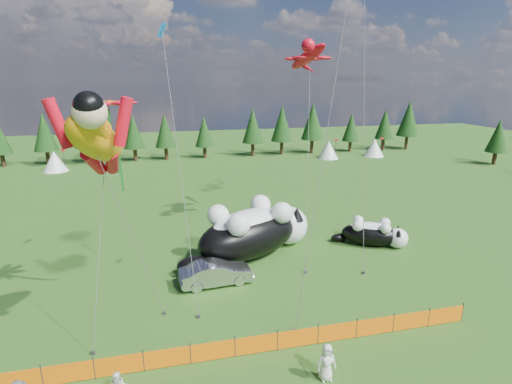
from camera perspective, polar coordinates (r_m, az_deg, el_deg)
ground at (r=22.25m, az=-1.81°, el=-17.45°), size 160.00×160.00×0.00m
safety_fence at (r=19.56m, az=0.07°, el=-20.92°), size 22.06×0.06×1.10m
tree_line at (r=63.87m, az=-10.08°, el=8.24°), size 90.00×4.00×8.00m
festival_tents at (r=61.01m, az=0.75°, el=5.66°), size 50.00×3.20×2.80m
cat_large at (r=28.43m, az=-0.21°, el=-5.49°), size 10.20×6.97×3.93m
cat_small at (r=31.60m, az=16.45°, el=-5.65°), size 5.22×3.80×2.05m
car at (r=25.08m, az=-5.70°, el=-11.46°), size 4.60×1.93×1.48m
spectator_e at (r=18.31m, az=10.05°, el=-22.85°), size 0.84×0.56×1.67m
superhero_kite at (r=17.63m, az=-21.91°, el=6.95°), size 5.64×5.95×12.29m
gecko_kite at (r=33.15m, az=7.41°, el=18.60°), size 5.39×12.53×16.59m
flower_kite at (r=21.34m, az=-20.37°, el=11.41°), size 3.66×6.15×11.79m
diamond_kite_a at (r=24.60m, az=-13.12°, el=20.37°), size 1.26×6.66×16.14m
diamond_kite_c at (r=20.59m, az=12.85°, el=24.34°), size 3.35×2.70×17.15m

